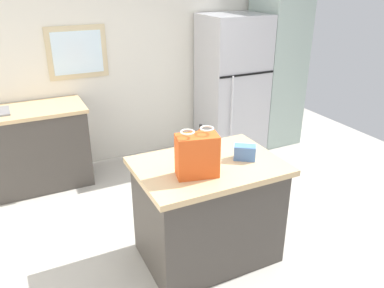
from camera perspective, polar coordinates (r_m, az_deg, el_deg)
The scene contains 9 objects.
ground at distance 3.48m, azimuth 4.37°, elevation -16.44°, with size 6.80×6.80×0.00m, color #ADA89E.
back_wall at distance 5.00m, azimuth -9.60°, elevation 11.95°, with size 5.67×0.13×2.50m.
kitchen_island at distance 3.27m, azimuth 2.34°, elevation -9.70°, with size 1.14×0.81×0.88m.
refrigerator at distance 5.22m, azimuth 5.84°, elevation 8.60°, with size 0.79×0.73×1.79m.
tall_cabinet at distance 5.56m, azimuth 12.27°, elevation 11.48°, with size 0.58×0.65×2.23m.
sink_counter at distance 4.67m, azimuth -24.04°, elevation -0.76°, with size 1.48×0.63×1.10m.
shopping_bag at distance 2.81m, azimuth 0.75°, elevation -1.68°, with size 0.33×0.23×0.36m.
small_box at distance 3.13m, azimuth 7.73°, elevation -1.23°, with size 0.17×0.10×0.12m, color #4775B7.
bottle at distance 3.32m, azimuth 1.25°, elevation 1.04°, with size 0.06×0.06×0.20m.
Camera 1 is at (-1.39, -2.28, 2.24)m, focal length 36.42 mm.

